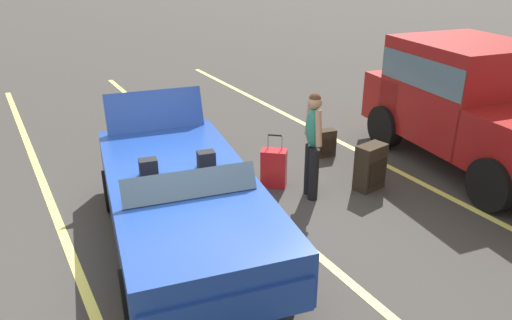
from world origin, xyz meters
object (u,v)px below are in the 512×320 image
at_px(suitcase_small_carryon, 326,143).
at_px(traveler_person, 313,140).
at_px(suitcase_large_black, 370,167).
at_px(convertible_car, 187,210).
at_px(parked_pickup_truck_near, 480,105).
at_px(suitcase_medium_bright, 274,168).

distance_m(suitcase_small_carryon, traveler_person, 1.80).
bearing_deg(suitcase_large_black, convertible_car, -96.05).
xyz_separation_m(suitcase_small_carryon, parked_pickup_truck_near, (1.60, 1.97, 0.86)).
height_order(suitcase_large_black, parked_pickup_truck_near, parked_pickup_truck_near).
bearing_deg(suitcase_small_carryon, parked_pickup_truck_near, 60.54).
relative_size(suitcase_large_black, suitcase_small_carryon, 1.48).
bearing_deg(traveler_person, parked_pickup_truck_near, -171.30).
height_order(traveler_person, parked_pickup_truck_near, parked_pickup_truck_near).
distance_m(suitcase_large_black, suitcase_small_carryon, 1.45).
height_order(suitcase_medium_bright, traveler_person, traveler_person).
bearing_deg(suitcase_large_black, suitcase_medium_bright, -132.98).
xyz_separation_m(convertible_car, suitcase_medium_bright, (-1.05, 1.91, -0.28)).
distance_m(convertible_car, traveler_person, 2.29).
relative_size(suitcase_large_black, traveler_person, 0.45).
bearing_deg(parked_pickup_truck_near, suitcase_small_carryon, 59.36).
height_order(convertible_car, suitcase_small_carryon, convertible_car).
relative_size(convertible_car, traveler_person, 2.65).
xyz_separation_m(suitcase_large_black, traveler_person, (-0.24, -0.97, 0.56)).
bearing_deg(convertible_car, suitcase_medium_bright, 128.88).
height_order(suitcase_medium_bright, suitcase_small_carryon, suitcase_medium_bright).
height_order(suitcase_small_carryon, traveler_person, traveler_person).
height_order(suitcase_large_black, suitcase_medium_bright, suitcase_medium_bright).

